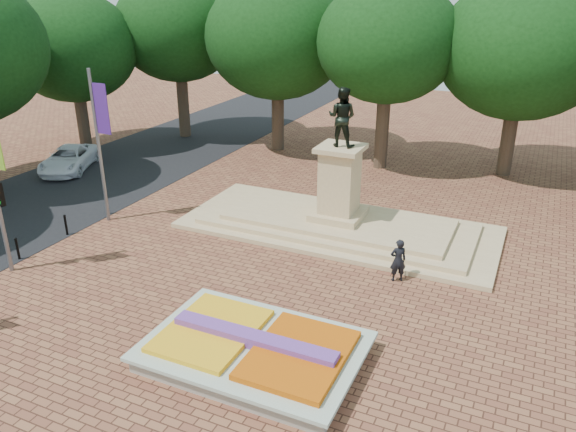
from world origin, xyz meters
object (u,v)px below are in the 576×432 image
(van, at_px, (69,159))
(pedestrian, at_px, (398,260))
(flower_bed, at_px, (255,350))
(monument, at_px, (338,211))

(van, height_order, pedestrian, pedestrian)
(flower_bed, bearing_deg, van, 148.19)
(monument, relative_size, pedestrian, 8.25)
(flower_bed, bearing_deg, pedestrian, 68.22)
(flower_bed, relative_size, van, 1.27)
(pedestrian, bearing_deg, van, -45.24)
(van, bearing_deg, flower_bed, -56.41)
(van, distance_m, pedestrian, 21.64)
(flower_bed, distance_m, monument, 10.07)
(monument, bearing_deg, flower_bed, -84.13)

